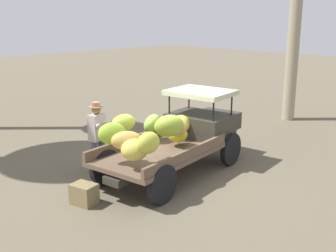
{
  "coord_description": "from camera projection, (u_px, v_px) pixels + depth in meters",
  "views": [
    {
      "loc": [
        -6.71,
        -6.7,
        3.7
      ],
      "look_at": [
        -0.23,
        -0.09,
        1.22
      ],
      "focal_mm": 45.01,
      "sensor_mm": 36.0,
      "label": 1
    }
  ],
  "objects": [
    {
      "name": "ground_plane",
      "position": [
        172.0,
        172.0,
        10.12
      ],
      "size": [
        60.0,
        60.0,
        0.0
      ],
      "primitive_type": "plane",
      "color": "brown"
    },
    {
      "name": "wooden_crate",
      "position": [
        84.0,
        194.0,
        8.39
      ],
      "size": [
        0.48,
        0.57,
        0.42
      ],
      "primitive_type": "cube",
      "rotation": [
        0.0,
        0.0,
        1.81
      ],
      "color": "olive",
      "rests_on": "ground"
    },
    {
      "name": "truck",
      "position": [
        179.0,
        134.0,
        9.99
      ],
      "size": [
        4.61,
        2.28,
        1.85
      ],
      "rotation": [
        0.0,
        0.0,
        0.15
      ],
      "color": "#333028",
      "rests_on": "ground"
    },
    {
      "name": "farmer",
      "position": [
        97.0,
        133.0,
        9.94
      ],
      "size": [
        0.53,
        0.49,
        1.71
      ],
      "rotation": [
        0.0,
        0.0,
        -1.32
      ],
      "color": "#4F5767",
      "rests_on": "ground"
    }
  ]
}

